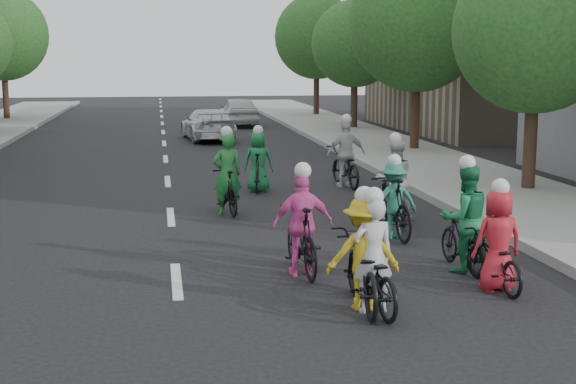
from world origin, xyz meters
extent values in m
plane|color=black|center=(0.00, 0.00, 0.00)|extent=(120.00, 120.00, 0.00)
cube|color=gray|center=(8.00, 10.00, 0.07)|extent=(4.00, 80.00, 0.15)
cube|color=#999993|center=(6.05, 10.00, 0.09)|extent=(0.18, 80.00, 0.18)
cube|color=gray|center=(16.00, 24.00, 4.00)|extent=(10.00, 14.00, 8.00)
cylinder|color=black|center=(-8.20, 33.00, 1.24)|extent=(0.32, 0.32, 2.48)
sphere|color=#18491A|center=(-8.20, 33.00, 4.53)|extent=(4.80, 4.80, 4.80)
cylinder|color=black|center=(8.80, 6.60, 1.14)|extent=(0.32, 0.32, 2.27)
sphere|color=#18491A|center=(8.80, 6.60, 3.97)|extent=(4.00, 4.00, 4.00)
cylinder|color=black|center=(8.80, 15.60, 1.24)|extent=(0.32, 0.32, 2.48)
sphere|color=#18491A|center=(8.80, 15.60, 4.53)|extent=(4.80, 4.80, 4.80)
cylinder|color=black|center=(8.80, 24.60, 1.14)|extent=(0.32, 0.32, 2.27)
sphere|color=#18491A|center=(8.80, 24.60, 3.97)|extent=(4.00, 4.00, 4.00)
cylinder|color=black|center=(8.80, 33.60, 1.24)|extent=(0.32, 0.32, 2.48)
sphere|color=#18491A|center=(8.80, 33.60, 4.53)|extent=(4.80, 4.80, 4.80)
imported|color=black|center=(2.52, -1.81, 0.47)|extent=(0.80, 1.83, 0.93)
imported|color=silver|center=(2.52, -1.91, 0.76)|extent=(0.59, 0.42, 1.52)
sphere|color=silver|center=(2.52, -1.91, 1.54)|extent=(0.26, 0.26, 0.26)
imported|color=black|center=(4.48, -0.06, 0.46)|extent=(0.53, 1.56, 0.92)
imported|color=#1C7E4A|center=(4.48, -0.16, 0.85)|extent=(0.86, 0.69, 1.70)
sphere|color=silver|center=(4.48, -0.16, 1.72)|extent=(0.26, 0.26, 0.26)
imported|color=black|center=(2.43, -1.67, 0.50)|extent=(0.79, 1.95, 1.00)
imported|color=gold|center=(2.43, -1.77, 0.76)|extent=(1.01, 0.63, 1.51)
sphere|color=silver|center=(2.43, -1.77, 1.53)|extent=(0.26, 0.26, 0.26)
imported|color=black|center=(1.94, 0.13, 0.55)|extent=(0.63, 1.85, 1.09)
imported|color=#F556B7|center=(1.94, 0.03, 0.81)|extent=(0.97, 0.45, 1.61)
sphere|color=silver|center=(1.94, 0.03, 1.63)|extent=(0.26, 0.26, 0.26)
imported|color=black|center=(4.55, -1.13, 0.42)|extent=(0.66, 1.63, 0.84)
imported|color=red|center=(4.55, -1.23, 0.74)|extent=(0.76, 0.52, 1.49)
sphere|color=silver|center=(4.55, -1.23, 1.51)|extent=(0.26, 0.26, 0.26)
imported|color=black|center=(1.21, 5.19, 0.49)|extent=(0.72, 1.67, 0.97)
imported|color=#238034|center=(1.21, 5.09, 0.87)|extent=(0.70, 0.52, 1.75)
sphere|color=silver|center=(1.21, 5.09, 1.77)|extent=(0.26, 0.26, 0.26)
imported|color=black|center=(4.57, 4.06, 0.41)|extent=(0.56, 1.55, 0.81)
imported|color=silver|center=(4.57, 3.96, 0.83)|extent=(0.82, 0.64, 1.67)
sphere|color=silver|center=(4.57, 3.96, 1.69)|extent=(0.26, 0.26, 0.26)
imported|color=black|center=(4.05, 2.39, 0.57)|extent=(0.70, 1.95, 1.15)
imported|color=#287A60|center=(4.05, 2.29, 0.72)|extent=(0.97, 0.61, 1.43)
sphere|color=silver|center=(4.05, 2.29, 1.45)|extent=(0.26, 0.26, 0.26)
imported|color=black|center=(4.58, 8.42, 0.52)|extent=(0.89, 2.03, 1.03)
imported|color=silver|center=(4.58, 8.32, 0.88)|extent=(1.07, 0.54, 1.75)
sphere|color=silver|center=(4.58, 8.32, 1.77)|extent=(0.26, 0.26, 0.26)
imported|color=black|center=(2.24, 8.07, 0.49)|extent=(0.74, 1.70, 0.99)
imported|color=#19723B|center=(2.24, 7.97, 0.76)|extent=(0.81, 0.60, 1.52)
sphere|color=silver|center=(2.24, 7.97, 1.54)|extent=(0.26, 0.26, 0.26)
imported|color=silver|center=(1.81, 21.07, 0.64)|extent=(2.26, 4.59, 1.28)
imported|color=silver|center=(3.74, 27.94, 0.72)|extent=(1.86, 4.28, 1.44)
camera|label=1|loc=(-0.21, -11.79, 3.31)|focal=50.00mm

